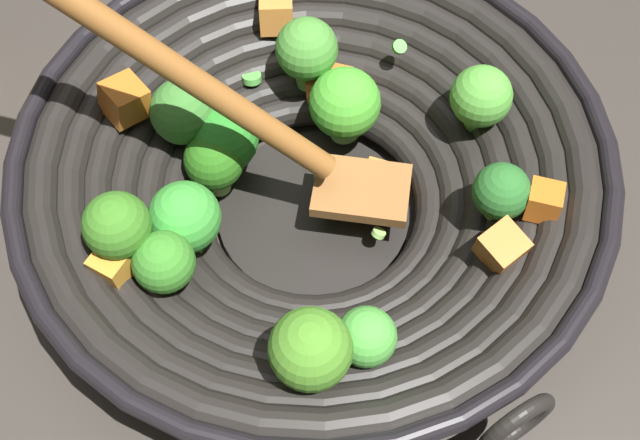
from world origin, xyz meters
TOP-DOWN VIEW (x-y plane):
  - ground_plane at (0.00, 0.00)m, footprint 4.00×4.00m
  - wok at (-0.00, 0.00)m, footprint 0.43×0.43m

SIDE VIEW (x-z plane):
  - ground_plane at x=0.00m, z-range 0.00..0.00m
  - wok at x=0.00m, z-range -0.08..0.20m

